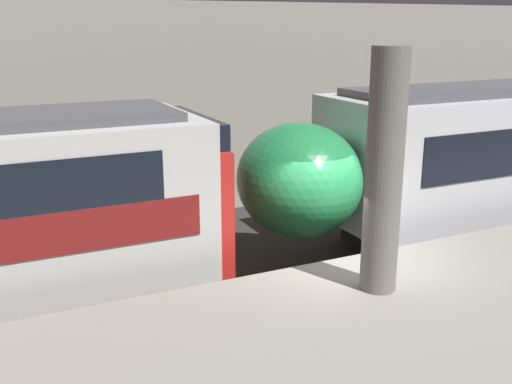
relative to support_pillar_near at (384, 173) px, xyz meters
name	(u,v)px	position (x,y,z in m)	size (l,w,h in m)	color
ground_plane	(345,316)	(0.31, 1.22, -2.84)	(120.00, 120.00, 0.00)	#282623
platform	(458,363)	(0.31, -1.38, -2.28)	(40.00, 5.20, 1.11)	gray
station_rear_barrier	(204,111)	(0.31, 7.84, -0.15)	(50.00, 0.15, 5.37)	#9E998E
support_pillar_near	(384,173)	(0.00, 0.00, 0.00)	(0.52, 0.52, 3.46)	slate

